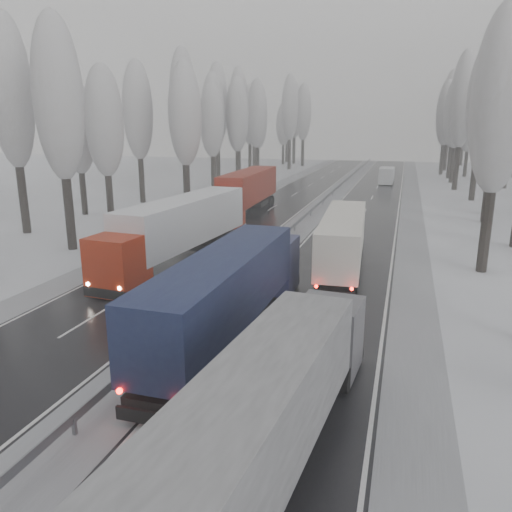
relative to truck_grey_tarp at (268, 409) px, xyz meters
The scene contains 49 objects.
carriageway_right 26.40m from the truck_grey_tarp, 92.28° to the left, with size 7.50×200.00×0.03m, color black.
carriageway_left 28.79m from the truck_grey_tarp, 113.71° to the left, with size 7.50×200.00×0.03m, color black.
median_slush 27.12m from the truck_grey_tarp, 103.47° to the left, with size 3.00×200.00×0.04m, color #A6A8AE.
shoulder_right 26.66m from the truck_grey_tarp, 81.55° to the left, with size 2.40×200.00×0.04m, color #A6A8AE.
shoulder_left 31.11m from the truck_grey_tarp, 122.11° to the left, with size 2.40×200.00×0.04m, color #A6A8AE.
median_guardrail 27.06m from the truck_grey_tarp, 103.48° to the left, with size 0.12×200.00×0.76m.
tree_18 26.14m from the truck_grey_tarp, 70.60° to the left, with size 3.60×3.60×16.58m.
tree_22 43.98m from the truck_grey_tarp, 75.64° to the left, with size 3.60×3.60×15.86m.
tree_24 49.93m from the truck_grey_tarp, 76.22° to the left, with size 3.60×3.60×20.49m.
tree_26 59.48m from the truck_grey_tarp, 78.92° to the left, with size 3.60×3.60×18.78m.
tree_28 69.76m from the truck_grey_tarp, 81.63° to the left, with size 3.60×3.60×19.62m.
tree_30 79.21m from the truck_grey_tarp, 82.50° to the left, with size 3.60×3.60×17.86m.
tree_31 84.14m from the truck_grey_tarp, 78.84° to the left, with size 3.60×3.60×18.58m.
tree_32 86.59m from the truck_grey_tarp, 83.11° to the left, with size 3.60×3.60×17.33m.
tree_33 90.78m from the truck_grey_tarp, 81.44° to the left, with size 3.60×3.60×14.33m.
tree_34 93.53m from the truck_grey_tarp, 84.18° to the left, with size 3.60×3.60×17.63m.
tree_35 98.85m from the truck_grey_tarp, 79.07° to the left, with size 3.60×3.60×18.25m.
tree_36 103.57m from the truck_grey_tarp, 84.02° to the left, with size 3.60×3.60×20.23m.
tree_37 108.24m from the truck_grey_tarp, 80.55° to the left, with size 3.60×3.60×16.37m.
tree_38 114.08m from the truck_grey_tarp, 83.72° to the left, with size 3.60×3.60×17.97m.
tree_39 118.29m from the truck_grey_tarp, 82.57° to the left, with size 3.60×3.60×16.19m.
tree_58 31.19m from the truck_grey_tarp, 135.77° to the left, with size 3.60×3.60×17.21m.
tree_59 39.47m from the truck_grey_tarp, 139.50° to the left, with size 3.60×3.60×18.41m.
tree_60 39.52m from the truck_grey_tarp, 128.26° to the left, with size 3.60×3.60×14.84m.
tree_61 46.09m from the truck_grey_tarp, 130.85° to the left, with size 3.60×3.60×13.95m.
tree_62 45.58m from the truck_grey_tarp, 116.83° to the left, with size 3.60×3.60×16.04m.
tree_63 52.96m from the truck_grey_tarp, 122.60° to the left, with size 3.60×3.60×16.88m.
tree_64 55.36m from the truck_grey_tarp, 116.62° to the left, with size 3.60×3.60×15.42m.
tree_65 60.09m from the truck_grey_tarp, 116.43° to the left, with size 3.60×3.60×19.48m.
tree_66 63.99m from the truck_grey_tarp, 112.64° to the left, with size 3.60×3.60×15.23m.
tree_67 68.33m from the truck_grey_tarp, 112.42° to the left, with size 3.60×3.60×17.09m.
tree_68 69.81m from the truck_grey_tarp, 109.28° to the left, with size 3.60×3.60×16.65m.
tree_69 75.43m from the truck_grey_tarp, 111.77° to the left, with size 3.60×3.60×19.35m.
tree_70 79.29m from the truck_grey_tarp, 106.68° to the left, with size 3.60×3.60×17.09m.
tree_71 84.71m from the truck_grey_tarp, 109.01° to the left, with size 3.60×3.60×19.61m.
tree_72 88.82m from the truck_grey_tarp, 106.56° to the left, with size 3.60×3.60×15.11m.
tree_73 93.59m from the truck_grey_tarp, 107.56° to the left, with size 3.60×3.60×17.22m.
tree_74 98.53m from the truck_grey_tarp, 102.60° to the left, with size 3.60×3.60×19.68m.
tree_75 104.64m from the truck_grey_tarp, 107.02° to the left, with size 3.60×3.60×18.60m.
tree_76 107.40m from the truck_grey_tarp, 100.97° to the left, with size 3.60×3.60×18.55m.
tree_77 112.28m from the truck_grey_tarp, 103.39° to the left, with size 3.60×3.60×14.32m.
tree_78 114.59m from the truck_grey_tarp, 102.07° to the left, with size 3.60×3.60×19.55m.
tree_79 118.95m from the truck_grey_tarp, 102.97° to the left, with size 3.60×3.60×17.07m.
truck_grey_tarp is the anchor object (origin of this frame).
truck_blue_box 9.57m from the truck_grey_tarp, 114.71° to the left, with size 2.75×16.16×4.13m.
truck_cream_box 21.01m from the truck_grey_tarp, 91.62° to the left, with size 3.31×15.32×3.90m.
box_truck_distant 73.51m from the truck_grey_tarp, 89.96° to the left, with size 2.31×7.12×2.64m.
truck_red_white 22.40m from the truck_grey_tarp, 121.19° to the left, with size 4.08×17.47×4.45m.
truck_red_red 41.11m from the truck_grey_tarp, 108.49° to the left, with size 3.44×17.89×4.56m.
Camera 1 is at (9.28, -7.41, 9.38)m, focal length 35.00 mm.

